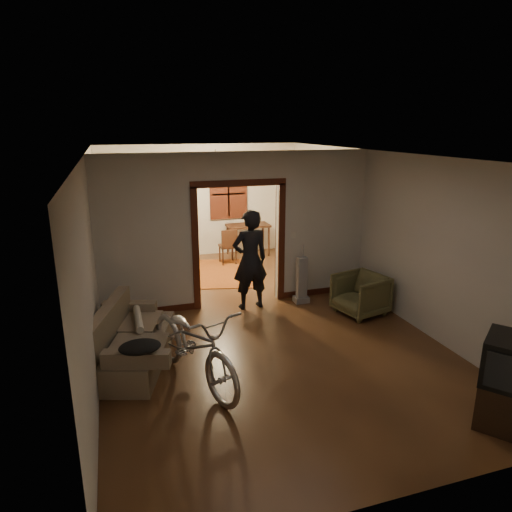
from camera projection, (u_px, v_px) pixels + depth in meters
name	position (u px, v px, depth m)	size (l,w,h in m)	color
floor	(251.00, 317.00, 7.97)	(5.00, 8.50, 0.01)	#3F2414
ceiling	(250.00, 154.00, 7.20)	(5.00, 8.50, 0.01)	white
wall_back	(201.00, 201.00, 11.48)	(5.00, 0.02, 2.80)	beige
wall_left	(92.00, 252.00, 6.86)	(0.02, 8.50, 2.80)	beige
wall_right	(381.00, 230.00, 8.32)	(0.02, 8.50, 2.80)	beige
partition_wall	(238.00, 230.00, 8.27)	(5.00, 0.14, 2.80)	beige
door_casing	(239.00, 246.00, 8.36)	(1.74, 0.20, 2.32)	#3F190E
far_window	(228.00, 194.00, 11.60)	(0.98, 0.06, 1.28)	black
chandelier	(216.00, 169.00, 9.61)	(0.24, 0.24, 0.24)	#FFE0A5
light_switch	(293.00, 235.00, 8.55)	(0.08, 0.01, 0.12)	silver
sofa	(133.00, 335.00, 6.34)	(0.83, 1.85, 0.85)	#6E6149
rolled_paper	(138.00, 319.00, 6.62)	(0.10, 0.10, 0.84)	beige
jacket	(140.00, 347.00, 5.46)	(0.50, 0.38, 0.15)	black
bicycle	(193.00, 344.00, 5.84)	(0.72, 2.06, 1.08)	silver
armchair	(360.00, 294.00, 8.04)	(0.77, 0.80, 0.72)	brown
tv_stand	(505.00, 404.00, 5.05)	(0.59, 0.54, 0.54)	black
vacuum	(302.00, 280.00, 8.54)	(0.27, 0.22, 0.89)	gray
person	(250.00, 260.00, 8.17)	(0.66, 0.44, 1.82)	black
oriental_rug	(215.00, 273.00, 10.35)	(1.61, 2.12, 0.02)	maroon
locker	(150.00, 222.00, 10.96)	(0.99, 0.55, 1.97)	black
globe	(147.00, 183.00, 10.70)	(0.26, 0.26, 0.26)	#1E5972
desk	(248.00, 240.00, 11.70)	(1.07, 0.60, 0.79)	#341C11
desk_chair	(228.00, 246.00, 10.98)	(0.38, 0.38, 0.86)	#341C11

